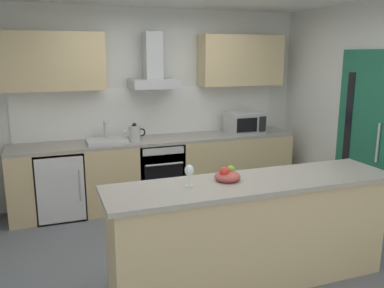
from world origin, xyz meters
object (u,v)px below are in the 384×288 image
(oven, at_px, (158,171))
(range_hood, at_px, (154,71))
(refrigerator, at_px, (60,183))
(fruit_bowl, at_px, (227,175))
(sink, at_px, (107,140))
(kettle, at_px, (135,133))
(microwave, at_px, (245,123))
(wine_glass, at_px, (189,171))

(oven, height_order, range_hood, range_hood)
(refrigerator, distance_m, fruit_bowl, 2.54)
(refrigerator, distance_m, sink, 0.78)
(oven, relative_size, sink, 1.60)
(oven, distance_m, kettle, 0.63)
(refrigerator, distance_m, microwave, 2.61)
(wine_glass, bearing_deg, range_hood, 82.18)
(kettle, height_order, fruit_bowl, kettle)
(refrigerator, xyz_separation_m, microwave, (2.53, -0.03, 0.62))
(microwave, bearing_deg, range_hood, 172.93)
(range_hood, bearing_deg, sink, -169.85)
(microwave, bearing_deg, refrigerator, 179.43)
(sink, distance_m, range_hood, 1.09)
(kettle, height_order, range_hood, range_hood)
(sink, height_order, kettle, sink)
(oven, bearing_deg, range_hood, 90.00)
(oven, xyz_separation_m, wine_glass, (-0.31, -2.13, 0.62))
(microwave, distance_m, range_hood, 1.48)
(microwave, xyz_separation_m, fruit_bowl, (-1.23, -2.07, -0.05))
(microwave, height_order, kettle, microwave)
(oven, relative_size, fruit_bowl, 3.64)
(wine_glass, bearing_deg, microwave, 53.05)
(sink, bearing_deg, refrigerator, -178.69)
(oven, relative_size, refrigerator, 0.94)
(sink, relative_size, fruit_bowl, 2.27)
(sink, relative_size, wine_glass, 2.81)
(refrigerator, height_order, wine_glass, wine_glass)
(refrigerator, height_order, fruit_bowl, fruit_bowl)
(oven, bearing_deg, fruit_bowl, -88.94)
(oven, relative_size, wine_glass, 4.50)
(wine_glass, bearing_deg, refrigerator, 114.16)
(sink, height_order, range_hood, range_hood)
(wine_glass, distance_m, fruit_bowl, 0.36)
(fruit_bowl, bearing_deg, oven, 91.06)
(oven, relative_size, kettle, 2.77)
(oven, height_order, wine_glass, wine_glass)
(oven, bearing_deg, sink, 179.05)
(kettle, relative_size, fruit_bowl, 1.31)
(sink, xyz_separation_m, fruit_bowl, (0.70, -2.11, 0.07))
(sink, bearing_deg, microwave, -1.15)
(kettle, height_order, wine_glass, kettle)
(microwave, relative_size, wine_glass, 2.81)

